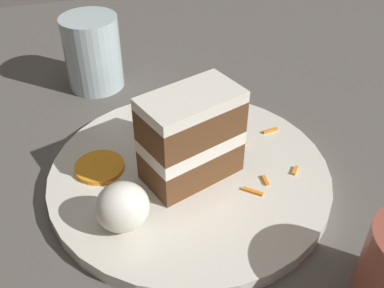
{
  "coord_description": "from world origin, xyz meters",
  "views": [
    {
      "loc": [
        0.1,
        0.37,
        0.38
      ],
      "look_at": [
        -0.0,
        0.01,
        0.08
      ],
      "focal_mm": 42.0,
      "sensor_mm": 36.0,
      "label": 1
    }
  ],
  "objects": [
    {
      "name": "drinking_glass",
      "position": [
        0.07,
        -0.23,
        0.08
      ],
      "size": [
        0.08,
        0.08,
        0.11
      ],
      "color": "silver",
      "rests_on": "dining_table"
    },
    {
      "name": "plate",
      "position": [
        -0.0,
        0.01,
        0.04
      ],
      "size": [
        0.31,
        0.31,
        0.02
      ],
      "primitive_type": "cylinder",
      "color": "silver",
      "rests_on": "dining_table"
    },
    {
      "name": "ground_plane",
      "position": [
        0.0,
        0.0,
        0.0
      ],
      "size": [
        6.0,
        6.0,
        0.0
      ],
      "primitive_type": "plane",
      "color": "#4C4742",
      "rests_on": "ground"
    },
    {
      "name": "dining_table",
      "position": [
        0.0,
        0.0,
        0.02
      ],
      "size": [
        1.24,
        1.17,
        0.03
      ],
      "primitive_type": "cube",
      "color": "#56514C",
      "rests_on": "ground"
    },
    {
      "name": "cake_slice",
      "position": [
        0.0,
        0.02,
        0.1
      ],
      "size": [
        0.11,
        0.09,
        0.1
      ],
      "rotation": [
        0.0,
        0.0,
        1.91
      ],
      "color": "brown",
      "rests_on": "plate"
    },
    {
      "name": "carrot_shreds_scatter",
      "position": [
        -0.05,
        0.02,
        0.05
      ],
      "size": [
        0.22,
        0.11,
        0.0
      ],
      "color": "orange",
      "rests_on": "plate"
    },
    {
      "name": "cream_dollop",
      "position": [
        0.08,
        0.07,
        0.07
      ],
      "size": [
        0.05,
        0.05,
        0.05
      ],
      "primitive_type": "ellipsoid",
      "color": "white",
      "rests_on": "plate"
    },
    {
      "name": "orange_garnish",
      "position": [
        0.1,
        -0.02,
        0.05
      ],
      "size": [
        0.05,
        0.05,
        0.01
      ],
      "primitive_type": "cylinder",
      "color": "orange",
      "rests_on": "plate"
    }
  ]
}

